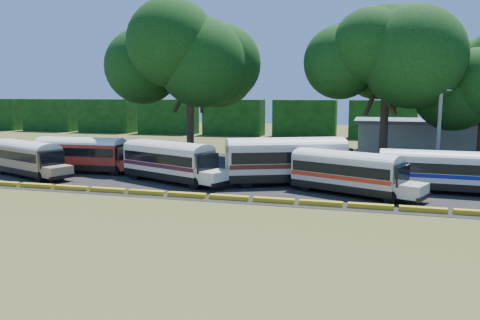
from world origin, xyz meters
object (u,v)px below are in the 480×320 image
(bus_red, at_px, (83,152))
(tree_west, at_px, (189,55))
(bus_white_red, at_px, (348,170))
(bus_beige, at_px, (28,156))
(bus_cream_west, at_px, (170,159))

(bus_red, distance_m, tree_west, 15.53)
(bus_white_red, xyz_separation_m, tree_west, (-17.36, 14.30, 9.26))
(bus_beige, height_order, bus_white_red, bus_white_red)
(bus_cream_west, bearing_deg, tree_west, 127.70)
(bus_red, bearing_deg, tree_west, 60.26)
(bus_cream_west, relative_size, bus_white_red, 1.07)
(bus_red, relative_size, bus_cream_west, 0.97)
(bus_beige, relative_size, tree_west, 0.60)
(bus_white_red, relative_size, tree_west, 0.60)
(bus_beige, xyz_separation_m, bus_red, (3.36, 3.00, 0.08))
(bus_cream_west, xyz_separation_m, tree_west, (-3.54, 13.28, 9.14))
(bus_red, bearing_deg, bus_white_red, -10.35)
(bus_red, bearing_deg, bus_beige, -140.88)
(bus_red, relative_size, tree_west, 0.62)
(bus_white_red, bearing_deg, bus_red, -164.32)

